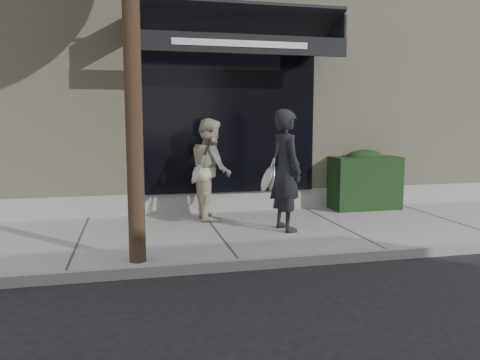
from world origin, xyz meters
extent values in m
plane|color=black|center=(0.00, 0.00, 0.00)|extent=(80.00, 80.00, 0.00)
cube|color=gray|center=(0.00, 0.00, 0.06)|extent=(20.00, 3.00, 0.12)
cube|color=gray|center=(0.00, -1.55, 0.07)|extent=(20.00, 0.10, 0.14)
cube|color=#B4AC89|center=(0.00, 5.00, 2.75)|extent=(14.00, 7.00, 5.50)
cube|color=gray|center=(0.00, 1.70, 0.25)|extent=(14.02, 0.42, 0.50)
cube|color=black|center=(-1.50, 1.55, 1.80)|extent=(3.20, 0.30, 2.60)
cube|color=gray|center=(-3.10, 1.70, 1.80)|extent=(0.08, 0.40, 2.60)
cube|color=gray|center=(0.10, 1.70, 1.80)|extent=(0.08, 0.40, 2.60)
cube|color=gray|center=(-1.50, 1.70, 3.14)|extent=(3.36, 0.40, 0.12)
cube|color=black|center=(-1.50, 1.00, 3.40)|extent=(3.60, 1.03, 0.55)
cube|color=black|center=(-1.50, 0.50, 3.01)|extent=(3.60, 0.05, 0.30)
cube|color=white|center=(-1.50, 0.47, 3.01)|extent=(2.20, 0.01, 0.10)
cube|color=black|center=(-3.28, 1.00, 3.32)|extent=(0.04, 1.00, 0.45)
cube|color=black|center=(0.28, 1.00, 3.32)|extent=(0.04, 1.00, 0.45)
cube|color=black|center=(1.10, 1.25, 0.62)|extent=(1.30, 0.70, 1.00)
ellipsoid|color=black|center=(1.10, 1.25, 1.12)|extent=(0.71, 0.38, 0.27)
cylinder|color=black|center=(-3.20, -1.30, 2.40)|extent=(0.20, 0.20, 4.80)
imported|color=black|center=(-0.95, -0.15, 1.05)|extent=(0.56, 0.75, 1.86)
torus|color=silver|center=(-1.25, -0.39, 0.97)|extent=(0.10, 0.31, 0.30)
cylinder|color=silver|center=(-1.25, -0.39, 0.97)|extent=(0.07, 0.27, 0.27)
cylinder|color=silver|center=(-1.25, -0.39, 0.97)|extent=(0.18, 0.04, 0.05)
cylinder|color=black|center=(-1.25, -0.39, 0.97)|extent=(0.20, 0.06, 0.06)
torus|color=silver|center=(-1.33, -0.42, 0.96)|extent=(0.15, 0.31, 0.29)
cylinder|color=silver|center=(-1.33, -0.42, 0.96)|extent=(0.11, 0.28, 0.25)
cylinder|color=silver|center=(-1.33, -0.42, 0.96)|extent=(0.18, 0.03, 0.08)
cylinder|color=black|center=(-1.33, -0.42, 0.96)|extent=(0.20, 0.04, 0.10)
imported|color=beige|center=(-1.92, 0.97, 0.98)|extent=(0.68, 0.86, 1.73)
torus|color=silver|center=(-2.21, 0.66, 0.95)|extent=(0.18, 0.32, 0.29)
cylinder|color=silver|center=(-2.21, 0.66, 0.95)|extent=(0.15, 0.28, 0.25)
cylinder|color=silver|center=(-2.21, 0.66, 0.95)|extent=(0.17, 0.04, 0.09)
cylinder|color=black|center=(-2.21, 0.66, 0.95)|extent=(0.20, 0.05, 0.11)
camera|label=1|loc=(-3.24, -6.90, 1.80)|focal=35.00mm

